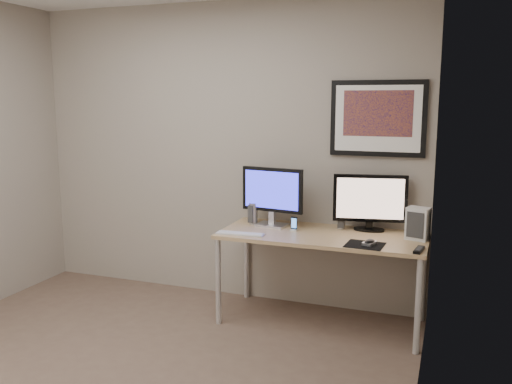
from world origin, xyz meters
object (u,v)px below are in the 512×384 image
at_px(monitor_tv, 370,201).
at_px(phone_dock, 294,224).
at_px(desk, 322,242).
at_px(framed_art, 378,118).
at_px(speaker_right, 341,219).
at_px(speaker_left, 253,213).
at_px(keyboard, 240,234).
at_px(monitor_large, 272,194).
at_px(fan_unit, 418,224).

bearing_deg(monitor_tv, phone_dock, -170.74).
relative_size(desk, framed_art, 2.13).
relative_size(monitor_tv, speaker_right, 3.62).
distance_m(speaker_left, keyboard, 0.38).
bearing_deg(keyboard, monitor_tv, 23.22).
bearing_deg(phone_dock, desk, 0.68).
distance_m(monitor_large, monitor_tv, 0.79).
height_order(framed_art, monitor_tv, framed_art).
distance_m(phone_dock, keyboard, 0.45).
distance_m(monitor_large, speaker_left, 0.25).
relative_size(framed_art, phone_dock, 6.55).
xyz_separation_m(speaker_left, speaker_right, (0.73, 0.09, -0.01)).
distance_m(framed_art, speaker_right, 0.86).
relative_size(monitor_large, speaker_right, 3.37).
bearing_deg(speaker_left, monitor_tv, 25.81).
bearing_deg(framed_art, desk, -136.54).
distance_m(desk, phone_dock, 0.27).
bearing_deg(monitor_tv, desk, -156.36).
xyz_separation_m(desk, speaker_right, (0.10, 0.22, 0.15)).
xyz_separation_m(keyboard, fan_unit, (1.31, 0.32, 0.12)).
bearing_deg(monitor_tv, fan_unit, -32.33).
xyz_separation_m(monitor_large, fan_unit, (1.16, -0.04, -0.15)).
xyz_separation_m(desk, phone_dock, (-0.24, 0.02, 0.12)).
distance_m(speaker_left, fan_unit, 1.34).
bearing_deg(framed_art, speaker_left, -168.38).
bearing_deg(fan_unit, phone_dock, -160.92).
distance_m(monitor_tv, speaker_left, 0.97).
height_order(desk, keyboard, keyboard).
relative_size(framed_art, speaker_right, 4.71).
bearing_deg(framed_art, speaker_right, -155.17).
distance_m(framed_art, keyboard, 1.42).
bearing_deg(desk, framed_art, 43.46).
relative_size(framed_art, speaker_left, 4.13).
xyz_separation_m(monitor_tv, keyboard, (-0.93, -0.47, -0.24)).
xyz_separation_m(monitor_tv, speaker_left, (-0.95, -0.09, -0.15)).
relative_size(monitor_large, speaker_left, 2.96).
distance_m(monitor_tv, speaker_right, 0.28).
xyz_separation_m(monitor_tv, phone_dock, (-0.56, -0.21, -0.19)).
xyz_separation_m(desk, monitor_large, (-0.45, 0.11, 0.34)).
xyz_separation_m(speaker_right, phone_dock, (-0.34, -0.20, -0.02)).
xyz_separation_m(framed_art, speaker_right, (-0.25, -0.11, -0.81)).
height_order(phone_dock, keyboard, phone_dock).
bearing_deg(speaker_right, framed_art, 20.48).
bearing_deg(monitor_large, speaker_right, 18.68).
bearing_deg(keyboard, framed_art, 27.61).
bearing_deg(monitor_tv, keyboard, -164.18).
bearing_deg(speaker_left, monitor_large, 13.54).
xyz_separation_m(framed_art, keyboard, (-0.95, -0.57, -0.88)).
bearing_deg(speaker_right, keyboard, -151.21).
height_order(keyboard, fan_unit, fan_unit).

